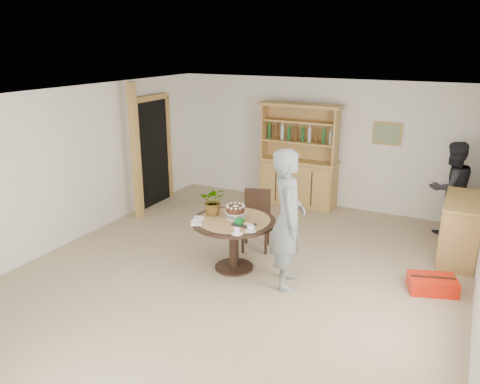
% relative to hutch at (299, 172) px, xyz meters
% --- Properties ---
extents(ground, '(7.00, 7.00, 0.00)m').
position_rel_hutch_xyz_m(ground, '(0.30, -3.24, -0.69)').
color(ground, tan).
rests_on(ground, ground).
extents(room_shell, '(6.04, 7.04, 2.52)m').
position_rel_hutch_xyz_m(room_shell, '(0.30, -3.23, 1.05)').
color(room_shell, white).
rests_on(room_shell, ground).
extents(doorway, '(0.13, 1.10, 2.18)m').
position_rel_hutch_xyz_m(doorway, '(-2.63, -1.24, 0.42)').
color(doorway, black).
rests_on(doorway, ground).
extents(pine_post, '(0.12, 0.12, 2.50)m').
position_rel_hutch_xyz_m(pine_post, '(-2.40, -2.04, 0.56)').
color(pine_post, tan).
rests_on(pine_post, ground).
extents(hutch, '(1.62, 0.54, 2.04)m').
position_rel_hutch_xyz_m(hutch, '(0.00, 0.00, 0.00)').
color(hutch, tan).
rests_on(hutch, ground).
extents(sideboard, '(0.54, 1.26, 0.94)m').
position_rel_hutch_xyz_m(sideboard, '(3.04, -1.24, -0.22)').
color(sideboard, tan).
rests_on(sideboard, ground).
extents(dining_table, '(1.20, 1.20, 0.76)m').
position_rel_hutch_xyz_m(dining_table, '(0.15, -3.09, -0.08)').
color(dining_table, black).
rests_on(dining_table, ground).
extents(dining_chair, '(0.53, 0.53, 0.95)m').
position_rel_hutch_xyz_m(dining_chair, '(0.13, -2.26, -0.15)').
color(dining_chair, black).
rests_on(dining_chair, ground).
extents(birthday_cake, '(0.30, 0.30, 0.20)m').
position_rel_hutch_xyz_m(birthday_cake, '(0.15, -3.04, 0.19)').
color(birthday_cake, white).
rests_on(birthday_cake, dining_table).
extents(flower_vase, '(0.47, 0.44, 0.42)m').
position_rel_hutch_xyz_m(flower_vase, '(-0.20, -3.04, 0.28)').
color(flower_vase, '#3F7233').
rests_on(flower_vase, dining_table).
extents(gift_tray, '(0.30, 0.20, 0.08)m').
position_rel_hutch_xyz_m(gift_tray, '(0.36, -3.21, 0.10)').
color(gift_tray, black).
rests_on(gift_tray, dining_table).
extents(coffee_cup_a, '(0.15, 0.15, 0.09)m').
position_rel_hutch_xyz_m(coffee_cup_a, '(0.55, -3.37, 0.11)').
color(coffee_cup_a, white).
rests_on(coffee_cup_a, dining_table).
extents(coffee_cup_b, '(0.15, 0.15, 0.08)m').
position_rel_hutch_xyz_m(coffee_cup_b, '(0.43, -3.54, 0.11)').
color(coffee_cup_b, white).
rests_on(coffee_cup_b, dining_table).
extents(napkins, '(0.24, 0.33, 0.03)m').
position_rel_hutch_xyz_m(napkins, '(-0.26, -3.40, 0.09)').
color(napkins, white).
rests_on(napkins, dining_table).
extents(teen_boy, '(0.69, 0.81, 1.89)m').
position_rel_hutch_xyz_m(teen_boy, '(1.00, -3.19, 0.26)').
color(teen_boy, slate).
rests_on(teen_boy, ground).
extents(adult_person, '(0.99, 0.96, 1.60)m').
position_rel_hutch_xyz_m(adult_person, '(2.80, -0.24, 0.11)').
color(adult_person, black).
rests_on(adult_person, ground).
extents(red_suitcase, '(0.69, 0.57, 0.21)m').
position_rel_hutch_xyz_m(red_suitcase, '(2.80, -2.49, -0.59)').
color(red_suitcase, red).
rests_on(red_suitcase, ground).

